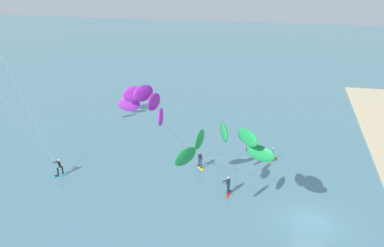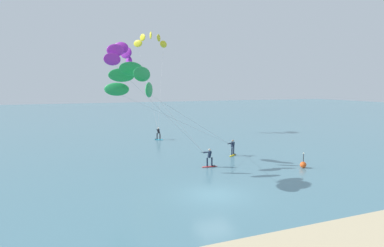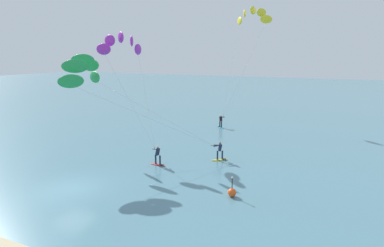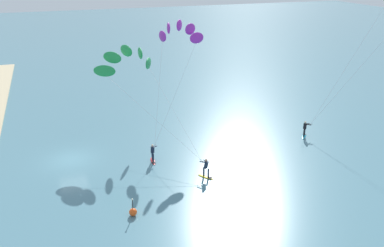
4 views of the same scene
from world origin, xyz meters
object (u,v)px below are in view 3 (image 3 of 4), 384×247
Objects in this scene: marker_buoy at (232,192)px; kitesurfer_nearshore at (88,73)px; kitesurfer_mid_water at (122,48)px; kitesurfer_far_out at (252,19)px.

kitesurfer_nearshore is at bearing 168.17° from marker_buoy.
kitesurfer_mid_water is at bearing 150.73° from marker_buoy.
marker_buoy is at bearing -11.83° from kitesurfer_nearshore.
kitesurfer_far_out is at bearing 103.66° from marker_buoy.
kitesurfer_far_out reaches higher than kitesurfer_nearshore.
kitesurfer_nearshore is 10.00× the size of marker_buoy.
marker_buoy is (14.26, -2.99, -7.24)m from kitesurfer_nearshore.
kitesurfer_nearshore is 1.22× the size of kitesurfer_mid_water.
kitesurfer_mid_water is 8.19× the size of marker_buoy.
kitesurfer_nearshore is 26.30m from kitesurfer_far_out.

